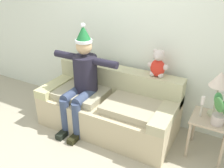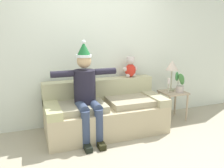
# 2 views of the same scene
# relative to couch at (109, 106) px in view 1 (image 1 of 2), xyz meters

# --- Properties ---
(back_wall) EXTENTS (7.00, 0.10, 2.70)m
(back_wall) POSITION_rel_couch_xyz_m (0.00, 0.53, 1.02)
(back_wall) COLOR silver
(back_wall) RESTS_ON ground_plane
(couch) EXTENTS (1.96, 0.90, 0.84)m
(couch) POSITION_rel_couch_xyz_m (0.00, 0.00, 0.00)
(couch) COLOR #BFAE8B
(couch) RESTS_ON ground_plane
(person_seated) EXTENTS (1.02, 0.77, 1.53)m
(person_seated) POSITION_rel_couch_xyz_m (-0.35, -0.16, 0.45)
(person_seated) COLOR #211E2D
(person_seated) RESTS_ON ground_plane
(teddy_bear) EXTENTS (0.29, 0.17, 0.38)m
(teddy_bear) POSITION_rel_couch_xyz_m (0.59, 0.28, 0.68)
(teddy_bear) COLOR red
(teddy_bear) RESTS_ON couch
(side_table) EXTENTS (0.45, 0.43, 0.55)m
(side_table) POSITION_rel_couch_xyz_m (1.38, 0.05, 0.11)
(side_table) COLOR tan
(side_table) RESTS_ON ground_plane
(table_lamp) EXTENTS (0.24, 0.24, 0.58)m
(table_lamp) POSITION_rel_couch_xyz_m (1.39, 0.14, 0.67)
(table_lamp) COLOR #B1B490
(table_lamp) RESTS_ON side_table
(potted_plant) EXTENTS (0.21, 0.23, 0.40)m
(potted_plant) POSITION_rel_couch_xyz_m (1.46, -0.04, 0.39)
(potted_plant) COLOR #BDAEA8
(potted_plant) RESTS_ON side_table
(candle_tall) EXTENTS (0.04, 0.04, 0.27)m
(candle_tall) POSITION_rel_couch_xyz_m (1.26, 0.03, 0.39)
(candle_tall) COLOR beige
(candle_tall) RESTS_ON side_table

